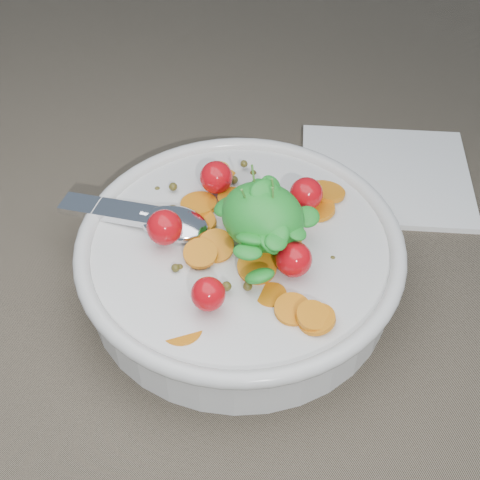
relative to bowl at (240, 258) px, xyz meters
The scene contains 3 objects.
ground 0.04m from the bowl, 133.61° to the left, with size 6.00×6.00×0.00m, color #6E624F.
bowl is the anchor object (origin of this frame).
napkin 0.22m from the bowl, 78.70° to the left, with size 0.18×0.16×0.01m, color white.
Camera 1 is at (0.25, -0.34, 0.48)m, focal length 50.00 mm.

